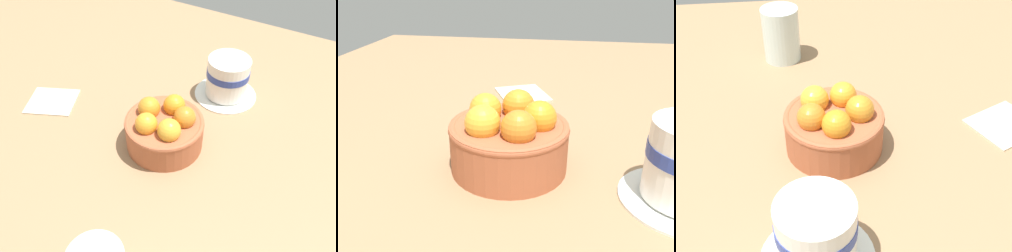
% 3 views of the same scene
% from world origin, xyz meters
% --- Properties ---
extents(ground_plane, '(1.59, 1.06, 0.05)m').
position_xyz_m(ground_plane, '(0.00, 0.00, -0.02)').
color(ground_plane, '#997551').
extents(terracotta_bowl, '(0.14, 0.14, 0.09)m').
position_xyz_m(terracotta_bowl, '(-0.00, -0.00, 0.04)').
color(terracotta_bowl, '#AD5938').
rests_on(terracotta_bowl, ground_plane).
extents(folded_napkin, '(0.12, 0.11, 0.01)m').
position_xyz_m(folded_napkin, '(0.26, 0.02, 0.00)').
color(folded_napkin, beige).
rests_on(folded_napkin, ground_plane).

